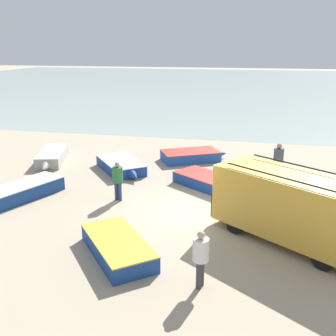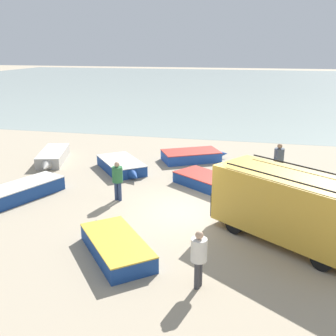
# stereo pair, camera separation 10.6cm
# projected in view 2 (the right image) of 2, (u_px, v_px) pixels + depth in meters

# --- Properties ---
(ground_plane) EXTENTS (200.00, 200.00, 0.00)m
(ground_plane) POSITION_uv_depth(u_px,v_px,m) (189.00, 212.00, 14.99)
(ground_plane) COLOR tan
(sea_water) EXTENTS (120.00, 80.00, 0.01)m
(sea_water) POSITION_uv_depth(u_px,v_px,m) (245.00, 84.00, 63.36)
(sea_water) COLOR #99A89E
(sea_water) RESTS_ON ground_plane
(parked_van) EXTENTS (5.26, 4.42, 2.36)m
(parked_van) POSITION_uv_depth(u_px,v_px,m) (291.00, 206.00, 12.41)
(parked_van) COLOR gold
(parked_van) RESTS_ON ground_plane
(fishing_rowboat_0) EXTENTS (3.75, 2.89, 0.56)m
(fishing_rowboat_0) POSITION_uv_depth(u_px,v_px,m) (193.00, 156.00, 21.55)
(fishing_rowboat_0) COLOR #234CA3
(fishing_rowboat_0) RESTS_ON ground_plane
(fishing_rowboat_2) EXTENTS (3.21, 3.57, 0.54)m
(fishing_rowboat_2) POSITION_uv_depth(u_px,v_px,m) (122.00, 166.00, 19.78)
(fishing_rowboat_2) COLOR navy
(fishing_rowboat_2) RESTS_ON ground_plane
(fishing_rowboat_3) EXTENTS (2.65, 4.57, 0.60)m
(fishing_rowboat_3) POSITION_uv_depth(u_px,v_px,m) (15.00, 193.00, 16.05)
(fishing_rowboat_3) COLOR navy
(fishing_rowboat_3) RESTS_ON ground_plane
(fishing_rowboat_4) EXTENTS (3.75, 3.08, 0.52)m
(fishing_rowboat_4) POSITION_uv_depth(u_px,v_px,m) (207.00, 181.00, 17.60)
(fishing_rowboat_4) COLOR navy
(fishing_rowboat_4) RESTS_ON ground_plane
(fishing_rowboat_5) EXTENTS (2.15, 4.09, 0.61)m
(fishing_rowboat_5) POSITION_uv_depth(u_px,v_px,m) (53.00, 157.00, 21.27)
(fishing_rowboat_5) COLOR #ADA89E
(fishing_rowboat_5) RESTS_ON ground_plane
(fishing_rowboat_6) EXTENTS (3.08, 3.45, 0.53)m
(fishing_rowboat_6) POSITION_uv_depth(u_px,v_px,m) (115.00, 245.00, 11.94)
(fishing_rowboat_6) COLOR navy
(fishing_rowboat_6) RESTS_ON ground_plane
(fisherman_0) EXTENTS (0.46, 0.46, 1.74)m
(fisherman_0) POSITION_uv_depth(u_px,v_px,m) (279.00, 158.00, 18.29)
(fisherman_0) COLOR navy
(fisherman_0) RESTS_ON ground_plane
(fisherman_2) EXTENTS (0.42, 0.42, 1.61)m
(fisherman_2) POSITION_uv_depth(u_px,v_px,m) (199.00, 254.00, 10.06)
(fisherman_2) COLOR #38383D
(fisherman_2) RESTS_ON ground_plane
(fisherman_3) EXTENTS (0.43, 0.43, 1.64)m
(fisherman_3) POSITION_uv_depth(u_px,v_px,m) (117.00, 178.00, 15.83)
(fisherman_3) COLOR navy
(fisherman_3) RESTS_ON ground_plane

